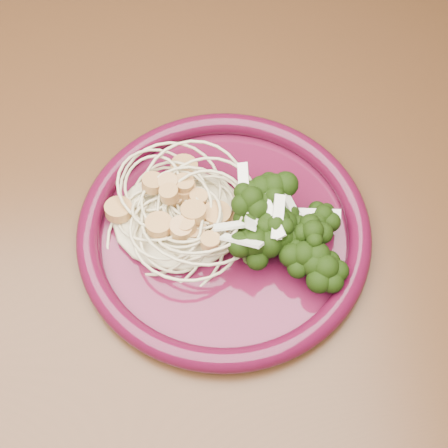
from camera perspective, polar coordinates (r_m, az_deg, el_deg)
name	(u,v)px	position (r m, az deg, el deg)	size (l,w,h in m)	color
dining_table	(192,284)	(0.63, -2.96, -5.53)	(1.20, 0.80, 0.75)	#472814
dinner_plate	(224,230)	(0.54, 0.00, -0.58)	(0.33, 0.33, 0.02)	#470D21
spaghetti_pile	(179,213)	(0.54, -4.09, 1.01)	(0.12, 0.10, 0.03)	#C7BB8D
scallop_cluster	(177,192)	(0.51, -4.32, 2.90)	(0.11, 0.11, 0.04)	tan
broccoli_pile	(281,234)	(0.52, 5.21, -0.89)	(0.08, 0.13, 0.05)	black
onion_garnish	(284,215)	(0.49, 5.47, 0.78)	(0.06, 0.08, 0.04)	beige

